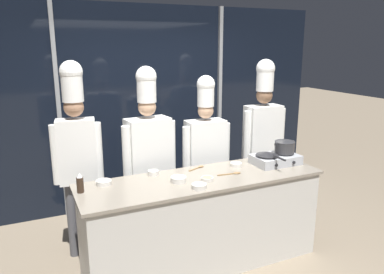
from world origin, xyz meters
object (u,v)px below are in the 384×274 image
Objects in this scene: prep_bowl_noodles at (178,179)px; chef_head at (77,144)px; prep_bowl_rice at (236,164)px; prep_bowl_shrimp at (104,182)px; prep_bowl_ginger at (199,186)px; chef_line at (205,147)px; squeeze_bottle_soy at (80,183)px; chef_pastry at (263,130)px; serving_spoon_solid at (234,173)px; prep_bowl_chicken at (153,172)px; serving_spoon_slotted at (199,167)px; stock_pot at (285,147)px; frying_pan at (267,154)px; prep_bowl_mushrooms at (207,179)px; chef_sous at (148,148)px; portable_stove at (275,159)px.

chef_head reaches higher than prep_bowl_noodles.
prep_bowl_rice is 0.87× the size of prep_bowl_shrimp.
chef_line reaches higher than prep_bowl_ginger.
squeeze_bottle_soy is 2.30m from chef_pastry.
prep_bowl_noodles is 0.60× the size of serving_spoon_solid.
serving_spoon_slotted is (0.51, 0.01, -0.02)m from prep_bowl_chicken.
prep_bowl_ginger is 1.33m from chef_head.
prep_bowl_noodles is (-1.28, -0.07, -0.15)m from stock_pot.
prep_bowl_mushrooms is at bearing -169.94° from frying_pan.
prep_bowl_noodles is at bearing 163.60° from prep_bowl_mushrooms.
chef_head is at bearing 134.86° from prep_bowl_ginger.
prep_bowl_ginger is (-0.16, -0.15, 0.01)m from prep_bowl_mushrooms.
prep_bowl_chicken is at bearing 72.28° from chef_sous.
prep_bowl_shrimp is at bearing 25.08° from squeeze_bottle_soy.
chef_line is at bearing -0.55° from chef_pastry.
frying_pan is at bearing -177.56° from portable_stove.
frying_pan is 3.39× the size of prep_bowl_rice.
squeeze_bottle_soy is at bearing -172.40° from serving_spoon_slotted.
stock_pot is 1.63× the size of prep_bowl_noodles.
prep_bowl_mushrooms is at bearing 65.96° from chef_line.
chef_pastry reaches higher than prep_bowl_rice.
stock_pot is 0.88m from chef_line.
prep_bowl_chicken is at bearing 171.39° from stock_pot.
frying_pan is 1.23m from prep_bowl_chicken.
frying_pan is 0.72m from chef_line.
serving_spoon_solid is at bearing 8.94° from prep_bowl_mushrooms.
frying_pan is at bearing -178.72° from stock_pot.
chef_pastry is (1.01, 0.31, 0.23)m from serving_spoon_slotted.
frying_pan is 0.23m from stock_pot.
squeeze_bottle_soy is (-2.16, 0.06, -0.09)m from stock_pot.
portable_stove is at bearing 137.54° from chef_line.
stock_pot is 1.95× the size of prep_bowl_rice.
chef_head is at bearing 148.48° from prep_bowl_chicken.
chef_sous is at bearing -176.41° from chef_head.
chef_pastry is (1.27, 0.83, 0.21)m from prep_bowl_ginger.
prep_bowl_mushrooms is 0.84× the size of prep_bowl_shrimp.
serving_spoon_solid is (1.47, -0.15, -0.08)m from squeeze_bottle_soy.
chef_line is (0.24, 0.33, 0.11)m from serving_spoon_slotted.
chef_line reaches higher than portable_stove.
chef_sous is at bearing 31.99° from squeeze_bottle_soy.
chef_pastry is at bearing 11.78° from prep_bowl_chicken.
prep_bowl_noodles is 1.19× the size of prep_bowl_rice.
portable_stove is 0.25× the size of chef_pastry.
prep_bowl_rice is (-0.32, 0.11, -0.11)m from frying_pan.
prep_bowl_mushrooms is 0.22m from prep_bowl_ginger.
chef_head is 0.74m from chef_sous.
prep_bowl_shrimp is (-1.82, 0.16, -0.03)m from portable_stove.
chef_sous is (-0.19, 0.85, 0.16)m from prep_bowl_ginger.
chef_line is (-0.46, 0.56, -0.01)m from frying_pan.
chef_sous reaches higher than prep_bowl_ginger.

